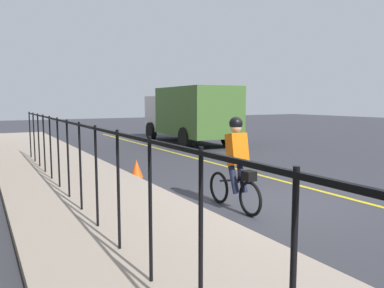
# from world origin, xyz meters

# --- Properties ---
(ground_plane) EXTENTS (80.00, 80.00, 0.00)m
(ground_plane) POSITION_xyz_m (0.00, 0.00, 0.00)
(ground_plane) COLOR #36363E
(lane_line_centre) EXTENTS (36.00, 0.12, 0.01)m
(lane_line_centre) POSITION_xyz_m (0.00, -1.60, 0.00)
(lane_line_centre) COLOR yellow
(lane_line_centre) RESTS_ON ground
(sidewalk) EXTENTS (40.00, 3.20, 0.15)m
(sidewalk) POSITION_xyz_m (0.00, 3.40, 0.07)
(sidewalk) COLOR #AA9888
(sidewalk) RESTS_ON ground
(iron_fence) EXTENTS (14.83, 0.04, 1.60)m
(iron_fence) POSITION_xyz_m (1.00, 3.80, 1.24)
(iron_fence) COLOR black
(iron_fence) RESTS_ON sidewalk
(cyclist_lead) EXTENTS (1.71, 0.36, 1.83)m
(cyclist_lead) POSITION_xyz_m (-0.02, 1.08, 0.91)
(cyclist_lead) COLOR black
(cyclist_lead) RESTS_ON ground
(box_truck_background) EXTENTS (6.83, 2.83, 2.78)m
(box_truck_background) POSITION_xyz_m (10.64, -3.85, 1.55)
(box_truck_background) COLOR #3D612A
(box_truck_background) RESTS_ON ground
(traffic_cone_near) EXTENTS (0.36, 0.36, 0.49)m
(traffic_cone_near) POSITION_xyz_m (3.93, 1.59, 0.25)
(traffic_cone_near) COLOR #F04F12
(traffic_cone_near) RESTS_ON ground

